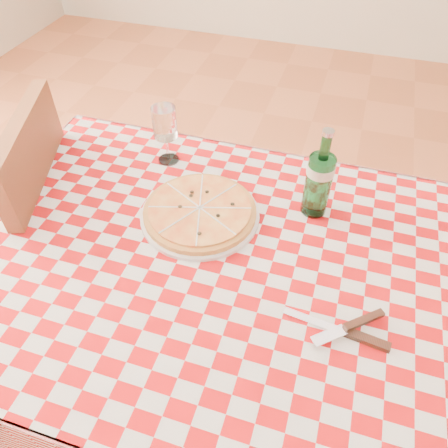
% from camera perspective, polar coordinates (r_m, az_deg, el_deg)
% --- Properties ---
extents(dining_table, '(1.20, 0.80, 0.75)m').
position_cam_1_polar(dining_table, '(1.07, 0.06, -8.36)').
color(dining_table, brown).
rests_on(dining_table, ground).
extents(tablecloth, '(1.30, 0.90, 0.01)m').
position_cam_1_polar(tablecloth, '(1.00, 0.06, -5.16)').
color(tablecloth, '#A0090C').
rests_on(tablecloth, dining_table).
extents(chair_far, '(0.54, 0.54, 0.94)m').
position_cam_1_polar(chair_far, '(1.49, -24.36, -1.11)').
color(chair_far, brown).
rests_on(chair_far, ground).
extents(pizza_plate, '(0.37, 0.37, 0.04)m').
position_cam_1_polar(pizza_plate, '(1.09, -3.18, 1.72)').
color(pizza_plate, '#D09145').
rests_on(pizza_plate, tablecloth).
extents(water_bottle, '(0.07, 0.07, 0.24)m').
position_cam_1_polar(water_bottle, '(1.06, 12.44, 6.46)').
color(water_bottle, '#175F29').
rests_on(water_bottle, tablecloth).
extents(wine_glass, '(0.09, 0.09, 0.17)m').
position_cam_1_polar(wine_glass, '(1.24, -7.60, 11.42)').
color(wine_glass, white).
rests_on(wine_glass, tablecloth).
extents(cutlery, '(0.28, 0.26, 0.02)m').
position_cam_1_polar(cutlery, '(0.91, 15.44, -13.13)').
color(cutlery, silver).
rests_on(cutlery, tablecloth).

